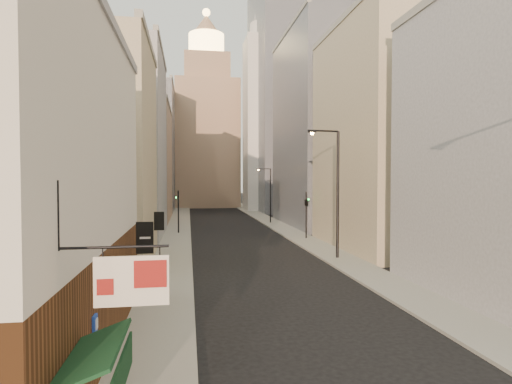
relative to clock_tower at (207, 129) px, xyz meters
name	(u,v)px	position (x,y,z in m)	size (l,w,h in m)	color
sidewalk_left	(180,223)	(-5.50, -37.00, -17.56)	(3.00, 140.00, 0.15)	gray
sidewalk_right	(269,221)	(7.50, -37.00, -17.56)	(3.00, 140.00, 0.15)	gray
near_building_left	(17,189)	(-9.99, -83.00, -11.61)	(8.30, 23.04, 12.30)	brown
left_bldg_beige	(94,156)	(-11.00, -66.00, -9.63)	(8.00, 12.00, 16.00)	tan
left_bldg_grey	(126,145)	(-11.00, -50.00, -7.63)	(8.00, 16.00, 20.00)	gray
left_bldg_tan	(143,164)	(-11.00, -32.00, -9.13)	(8.00, 18.00, 17.00)	tan
left_bldg_wingrid	(153,150)	(-11.00, -12.00, -5.63)	(8.00, 20.00, 24.00)	gray
right_bldg_beige	(381,139)	(13.00, -62.00, -7.63)	(8.00, 16.00, 20.00)	tan
right_bldg_wingrid	(316,130)	(13.00, -42.00, -4.63)	(8.00, 20.00, 26.00)	gray
highrise	(304,83)	(19.00, -14.00, 8.02)	(21.00, 23.00, 51.20)	gray
clock_tower	(207,129)	(0.00, 0.00, 0.00)	(14.00, 14.00, 44.90)	tan
white_tower	(265,117)	(11.00, -14.00, 0.97)	(8.00, 8.00, 41.50)	silver
streetlamp_mid	(335,186)	(7.08, -66.51, -11.85)	(2.64, 0.61, 10.13)	black
streetlamp_far	(269,192)	(7.02, -39.33, -13.19)	(2.04, 0.44, 7.78)	black
traffic_light_left	(178,205)	(-5.40, -48.90, -14.29)	(0.52, 0.38, 5.00)	black
traffic_light_right	(306,203)	(7.89, -55.49, -13.76)	(0.64, 0.62, 5.00)	black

